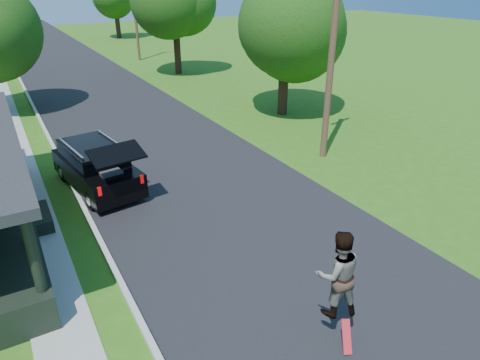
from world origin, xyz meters
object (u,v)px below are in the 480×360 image
black_suv (97,167)px  skateboarder (338,274)px  utility_pole_near (333,38)px  tree_right_near (285,17)px

black_suv → skateboarder: 10.13m
skateboarder → utility_pole_near: (6.49, 8.06, 3.28)m
black_suv → skateboarder: (2.65, -9.74, 0.78)m
skateboarder → utility_pole_near: 10.86m
tree_right_near → utility_pole_near: utility_pole_near is taller
skateboarder → tree_right_near: 16.85m
black_suv → skateboarder: bearing=-83.1°
black_suv → skateboarder: size_ratio=2.52×
skateboarder → tree_right_near: (8.52, 14.11, 3.51)m
black_suv → utility_pole_near: (9.15, -1.69, 4.06)m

